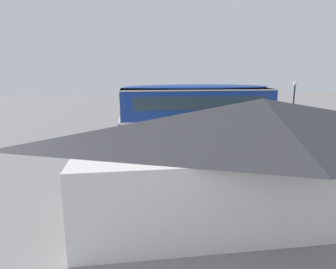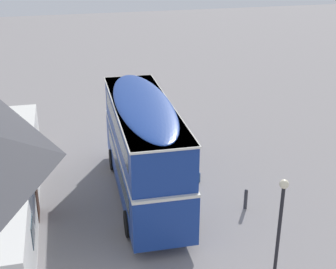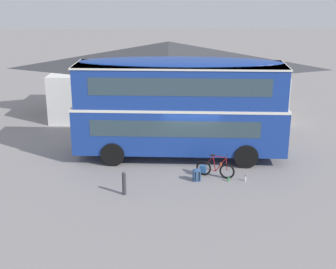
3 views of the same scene
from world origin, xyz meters
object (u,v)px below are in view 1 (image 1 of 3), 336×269
object	(u,v)px
double_decker_bus	(196,118)
touring_bicycle	(168,145)
backpack_on_ground	(177,144)
water_bottle_green_metal	(159,147)
street_lamp	(293,107)
water_bottle_clear_plastic	(149,147)
kerb_bollard	(210,136)

from	to	relation	value
double_decker_bus	touring_bicycle	distance (m)	3.59
backpack_on_ground	water_bottle_green_metal	distance (m)	1.36
street_lamp	water_bottle_green_metal	bearing A→B (deg)	-3.32
double_decker_bus	water_bottle_clear_plastic	bearing A→B (deg)	-46.48
water_bottle_green_metal	double_decker_bus	bearing A→B (deg)	124.34
water_bottle_green_metal	kerb_bollard	distance (m)	4.52
water_bottle_clear_plastic	touring_bicycle	bearing A→B (deg)	161.11
water_bottle_clear_plastic	backpack_on_ground	bearing A→B (deg)	178.97
double_decker_bus	backpack_on_ground	distance (m)	3.73
kerb_bollard	touring_bicycle	bearing A→B (deg)	24.23
touring_bicycle	double_decker_bus	bearing A→B (deg)	120.15
backpack_on_ground	street_lamp	distance (m)	9.35
backpack_on_ground	water_bottle_clear_plastic	distance (m)	2.09
touring_bicycle	water_bottle_clear_plastic	bearing A→B (deg)	-18.89
double_decker_bus	kerb_bollard	xyz separation A→B (m)	(-2.36, -4.10, -2.14)
double_decker_bus	kerb_bollard	world-z (taller)	double_decker_bus
double_decker_bus	touring_bicycle	xyz separation A→B (m)	(1.40, -2.41, -2.27)
backpack_on_ground	kerb_bollard	xyz separation A→B (m)	(-2.99, -1.28, 0.21)
touring_bicycle	water_bottle_green_metal	bearing A→B (deg)	-40.16
double_decker_bus	street_lamp	bearing A→B (deg)	-164.53
double_decker_bus	water_bottle_clear_plastic	world-z (taller)	double_decker_bus
water_bottle_green_metal	kerb_bollard	xyz separation A→B (m)	(-4.34, -1.20, 0.39)
street_lamp	kerb_bollard	xyz separation A→B (m)	(5.95, -1.80, -2.46)
water_bottle_green_metal	touring_bicycle	bearing A→B (deg)	139.84
touring_bicycle	water_bottle_clear_plastic	size ratio (longest dim) A/B	6.71
street_lamp	touring_bicycle	bearing A→B (deg)	-0.62
double_decker_bus	backpack_on_ground	bearing A→B (deg)	-77.42
touring_bicycle	street_lamp	xyz separation A→B (m)	(-9.71, 0.11, 2.59)
water_bottle_clear_plastic	street_lamp	xyz separation A→B (m)	(-11.02, 0.56, 2.85)
kerb_bollard	water_bottle_green_metal	bearing A→B (deg)	15.47
double_decker_bus	kerb_bollard	size ratio (longest dim) A/B	10.29
backpack_on_ground	kerb_bollard	world-z (taller)	kerb_bollard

